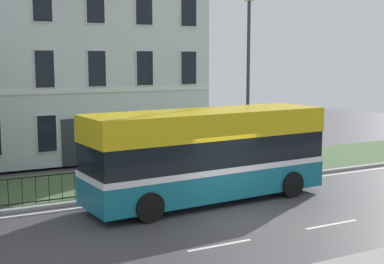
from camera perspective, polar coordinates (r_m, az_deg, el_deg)
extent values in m
cube|color=#413E42|center=(17.37, 5.68, -9.23)|extent=(60.00, 56.00, 0.06)
cube|color=silver|center=(20.39, 0.01, -6.52)|extent=(54.00, 0.14, 0.01)
cube|color=silver|center=(14.90, 3.00, -11.98)|extent=(2.00, 0.12, 0.01)
cube|color=silver|center=(17.19, 14.71, -9.52)|extent=(2.00, 0.12, 0.01)
cube|color=#9E9E99|center=(20.79, -0.60, -6.09)|extent=(57.00, 0.24, 0.12)
cube|color=#4C663F|center=(23.12, -3.60, -4.68)|extent=(57.00, 5.06, 0.12)
cube|color=silver|center=(29.10, -14.95, 7.10)|extent=(14.43, 8.34, 9.42)
cube|color=white|center=(25.06, -12.71, 4.29)|extent=(14.43, 0.06, 0.20)
cube|color=#2D333D|center=(25.30, -12.54, -1.10)|extent=(1.10, 0.06, 2.20)
cube|color=white|center=(24.95, -15.24, -0.16)|extent=(0.94, 0.04, 1.74)
cube|color=black|center=(24.93, -15.23, -0.17)|extent=(0.84, 0.03, 1.64)
cube|color=white|center=(25.57, -9.97, 0.18)|extent=(0.94, 0.04, 1.74)
cube|color=black|center=(25.55, -9.96, 0.17)|extent=(0.84, 0.03, 1.64)
cube|color=white|center=(26.39, -5.00, 0.50)|extent=(0.94, 0.04, 1.74)
cube|color=black|center=(26.37, -4.98, 0.50)|extent=(0.84, 0.03, 1.64)
cube|color=white|center=(27.39, -0.35, 0.80)|extent=(0.94, 0.04, 1.74)
cube|color=black|center=(27.38, -0.33, 0.79)|extent=(0.84, 0.03, 1.64)
cube|color=white|center=(24.73, -15.48, 6.50)|extent=(0.94, 0.04, 1.74)
cube|color=black|center=(24.71, -15.47, 6.50)|extent=(0.84, 0.03, 1.64)
cube|color=white|center=(25.35, -10.13, 6.69)|extent=(0.94, 0.04, 1.74)
cube|color=black|center=(25.33, -10.11, 6.69)|extent=(0.84, 0.03, 1.64)
cube|color=white|center=(26.18, -5.07, 6.81)|extent=(0.94, 0.04, 1.74)
cube|color=black|center=(26.16, -5.05, 6.81)|extent=(0.84, 0.03, 1.64)
cube|color=white|center=(27.20, -0.36, 6.87)|extent=(0.94, 0.04, 1.74)
cube|color=black|center=(27.18, -0.34, 6.87)|extent=(0.84, 0.03, 1.64)
cube|color=white|center=(24.85, -15.73, 13.19)|extent=(0.94, 0.04, 1.74)
cube|color=black|center=(24.83, -15.72, 13.20)|extent=(0.84, 0.03, 1.64)
cube|color=white|center=(25.47, -10.29, 13.22)|extent=(0.94, 0.04, 1.74)
cube|color=black|center=(25.45, -10.27, 13.22)|extent=(0.84, 0.03, 1.64)
cube|color=white|center=(26.29, -5.15, 13.13)|extent=(0.94, 0.04, 1.74)
cube|color=black|center=(26.27, -5.13, 13.14)|extent=(0.84, 0.03, 1.64)
cube|color=white|center=(27.30, -0.36, 12.96)|extent=(0.94, 0.04, 1.74)
cube|color=black|center=(27.29, -0.34, 12.97)|extent=(0.84, 0.03, 1.64)
cube|color=black|center=(19.77, -8.01, -3.89)|extent=(14.93, 0.04, 0.04)
cube|color=black|center=(19.96, -7.97, -6.34)|extent=(14.93, 0.04, 0.04)
cylinder|color=black|center=(18.97, -19.05, -6.21)|extent=(0.02, 0.02, 0.95)
cylinder|color=black|center=(19.03, -17.70, -6.10)|extent=(0.02, 0.02, 0.95)
cylinder|color=black|center=(19.11, -16.36, -5.99)|extent=(0.02, 0.02, 0.95)
cylinder|color=black|center=(19.20, -15.03, -5.88)|extent=(0.02, 0.02, 0.95)
cylinder|color=black|center=(19.30, -13.71, -5.77)|extent=(0.02, 0.02, 0.95)
cylinder|color=black|center=(19.41, -12.41, -5.65)|extent=(0.02, 0.02, 0.95)
cylinder|color=black|center=(19.53, -11.13, -5.53)|extent=(0.02, 0.02, 0.95)
cylinder|color=black|center=(19.66, -9.86, -5.41)|extent=(0.02, 0.02, 0.95)
cylinder|color=black|center=(19.79, -8.61, -5.29)|extent=(0.02, 0.02, 0.95)
cylinder|color=black|center=(19.94, -7.37, -5.17)|extent=(0.02, 0.02, 0.95)
cylinder|color=black|center=(20.10, -6.16, -5.05)|extent=(0.02, 0.02, 0.95)
cylinder|color=black|center=(20.26, -4.97, -4.93)|extent=(0.02, 0.02, 0.95)
cylinder|color=black|center=(20.44, -3.79, -4.81)|extent=(0.02, 0.02, 0.95)
cylinder|color=black|center=(20.62, -2.64, -4.68)|extent=(0.02, 0.02, 0.95)
cylinder|color=black|center=(20.81, -1.51, -4.56)|extent=(0.02, 0.02, 0.95)
cylinder|color=black|center=(21.01, -0.40, -4.44)|extent=(0.02, 0.02, 0.95)
cylinder|color=black|center=(21.21, 0.69, -4.32)|extent=(0.02, 0.02, 0.95)
cylinder|color=black|center=(21.43, 1.76, -4.20)|extent=(0.02, 0.02, 0.95)
cylinder|color=black|center=(21.65, 2.81, -4.08)|extent=(0.02, 0.02, 0.95)
cylinder|color=black|center=(21.88, 3.83, -3.97)|extent=(0.02, 0.02, 0.95)
cylinder|color=black|center=(22.11, 4.83, -3.85)|extent=(0.02, 0.02, 0.95)
cylinder|color=black|center=(22.36, 5.81, -3.74)|extent=(0.02, 0.02, 0.95)
cylinder|color=black|center=(22.60, 6.77, -3.62)|extent=(0.02, 0.02, 0.95)
cylinder|color=black|center=(22.86, 7.71, -3.51)|extent=(0.02, 0.02, 0.95)
cylinder|color=black|center=(23.12, 8.62, -3.40)|extent=(0.02, 0.02, 0.95)
cylinder|color=black|center=(23.39, 9.52, -3.29)|extent=(0.02, 0.02, 0.95)
cube|color=#166A80|center=(19.11, 1.66, -5.05)|extent=(9.03, 3.04, 1.08)
cube|color=white|center=(19.00, 1.67, -3.58)|extent=(9.05, 3.06, 0.20)
cube|color=black|center=(18.90, 1.67, -1.95)|extent=(8.95, 3.00, 1.02)
cube|color=gold|center=(18.77, 1.69, 0.93)|extent=(9.03, 3.04, 0.90)
cube|color=black|center=(21.66, 11.59, -1.00)|extent=(0.20, 2.04, 0.94)
cube|color=black|center=(21.53, 11.66, 1.54)|extent=(0.18, 1.75, 0.58)
cylinder|color=silver|center=(22.45, 10.14, -4.07)|extent=(0.05, 0.20, 0.20)
cylinder|color=silver|center=(21.35, 12.92, -4.76)|extent=(0.05, 0.20, 0.20)
cylinder|color=black|center=(21.78, 6.44, -4.36)|extent=(0.98, 0.37, 0.96)
cylinder|color=black|center=(20.04, 10.57, -5.51)|extent=(0.98, 0.37, 0.96)
cylinder|color=black|center=(18.82, -7.85, -6.32)|extent=(0.98, 0.37, 0.96)
cylinder|color=black|center=(16.78, -4.60, -8.02)|extent=(0.98, 0.37, 0.96)
cylinder|color=#333338|center=(22.71, 6.00, 4.54)|extent=(0.14, 0.14, 7.32)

